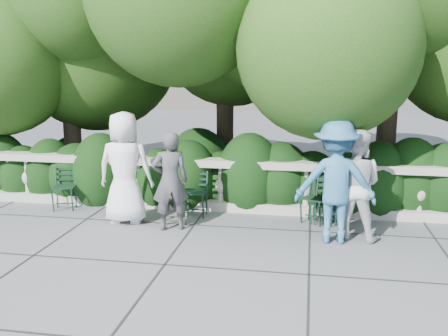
% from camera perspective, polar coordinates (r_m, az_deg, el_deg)
% --- Properties ---
extents(ground, '(90.00, 90.00, 0.00)m').
position_cam_1_polar(ground, '(7.97, -1.25, -8.51)').
color(ground, '#56575E').
rests_on(ground, ground).
extents(balustrade, '(12.00, 0.44, 1.00)m').
position_cam_1_polar(balustrade, '(9.52, 0.83, -2.07)').
color(balustrade, '#9E998E').
rests_on(balustrade, ground).
extents(shrub_hedge, '(15.00, 2.60, 1.70)m').
position_cam_1_polar(shrub_hedge, '(10.79, 1.83, -3.09)').
color(shrub_hedge, black).
rests_on(shrub_hedge, ground).
extents(tree_canopy, '(15.04, 6.52, 6.78)m').
position_cam_1_polar(tree_canopy, '(10.62, 5.99, 18.17)').
color(tree_canopy, '#3F3023').
rests_on(tree_canopy, ground).
extents(chair_a, '(0.54, 0.57, 0.84)m').
position_cam_1_polar(chair_a, '(10.07, -17.87, -4.74)').
color(chair_a, black).
rests_on(chair_a, ground).
extents(chair_b, '(0.44, 0.48, 0.84)m').
position_cam_1_polar(chair_b, '(9.20, -3.48, -5.73)').
color(chair_b, black).
rests_on(chair_b, ground).
extents(chair_c, '(0.61, 0.63, 0.84)m').
position_cam_1_polar(chair_c, '(8.93, 9.84, -6.43)').
color(chair_c, black).
rests_on(chair_c, ground).
extents(chair_d, '(0.58, 0.60, 0.84)m').
position_cam_1_polar(chair_d, '(9.04, 12.98, -6.34)').
color(chair_d, black).
rests_on(chair_d, ground).
extents(chair_e, '(0.45, 0.49, 0.84)m').
position_cam_1_polar(chair_e, '(8.94, 11.43, -6.47)').
color(chair_e, black).
rests_on(chair_e, ground).
extents(chair_f, '(0.56, 0.59, 0.84)m').
position_cam_1_polar(chair_f, '(8.91, 11.00, -6.52)').
color(chair_f, black).
rests_on(chair_f, ground).
extents(chair_weathered, '(0.55, 0.58, 0.84)m').
position_cam_1_polar(chair_weathered, '(8.80, -5.78, -6.59)').
color(chair_weathered, black).
rests_on(chair_weathered, ground).
extents(person_businessman, '(0.99, 0.67, 1.98)m').
position_cam_1_polar(person_businessman, '(8.88, -11.27, 0.01)').
color(person_businessman, white).
rests_on(person_businessman, ground).
extents(person_woman_grey, '(0.72, 0.60, 1.69)m').
position_cam_1_polar(person_woman_grey, '(8.41, -6.17, -1.49)').
color(person_woman_grey, '#424146').
rests_on(person_woman_grey, ground).
extents(person_casual_man, '(0.99, 0.85, 1.77)m').
position_cam_1_polar(person_casual_man, '(8.19, 14.74, -1.85)').
color(person_casual_man, silver).
rests_on(person_casual_man, ground).
extents(person_older_blue, '(1.26, 0.74, 1.94)m').
position_cam_1_polar(person_older_blue, '(7.95, 12.65, -1.54)').
color(person_older_blue, teal).
rests_on(person_older_blue, ground).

